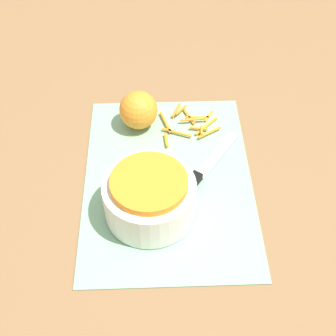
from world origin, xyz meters
The scene contains 6 objects.
ground_plane centered at (0.00, 0.00, 0.00)m, with size 4.00×4.00×0.00m, color olive.
cutting_board centered at (0.00, 0.00, 0.00)m, with size 0.47×0.33×0.01m.
bowl_speckled centered at (-0.08, 0.04, 0.05)m, with size 0.17×0.17×0.09m.
knife centered at (-0.02, -0.05, 0.01)m, with size 0.21×0.16×0.02m.
orange_left centered at (0.16, 0.06, 0.05)m, with size 0.08×0.08×0.08m.
peel_pile centered at (0.15, -0.05, 0.01)m, with size 0.14×0.13×0.01m.
Camera 1 is at (-0.60, 0.02, 0.71)m, focal length 50.00 mm.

